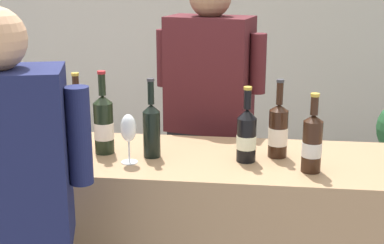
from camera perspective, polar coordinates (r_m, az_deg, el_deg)
The scene contains 9 objects.
wall_back at distance 4.78m, azimuth 1.61°, elevation 11.58°, with size 8.00×0.10×2.80m, color beige.
wine_bottle_0 at distance 2.22m, azimuth 5.75°, elevation -1.36°, with size 0.08×0.08×0.31m.
wine_bottle_1 at distance 2.26m, azimuth -4.27°, elevation -0.66°, with size 0.07×0.07×0.34m.
wine_bottle_2 at distance 2.38m, azimuth -11.91°, elevation 0.05°, with size 0.08×0.08×0.34m.
wine_bottle_3 at distance 2.29m, azimuth 9.04°, elevation -0.88°, with size 0.08×0.08×0.33m.
wine_bottle_4 at distance 2.14m, azimuth 12.51°, elevation -2.15°, with size 0.08×0.08×0.31m.
wine_bottle_5 at distance 2.34m, azimuth -9.25°, elevation -0.19°, with size 0.08×0.08×0.36m.
wine_glass at distance 2.19m, azimuth -6.69°, elevation -0.84°, with size 0.07×0.07×0.20m.
person_server at distance 2.88m, azimuth 1.78°, elevation -2.64°, with size 0.57×0.33×1.73m.
Camera 1 is at (0.45, -2.15, 1.77)m, focal length 50.75 mm.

